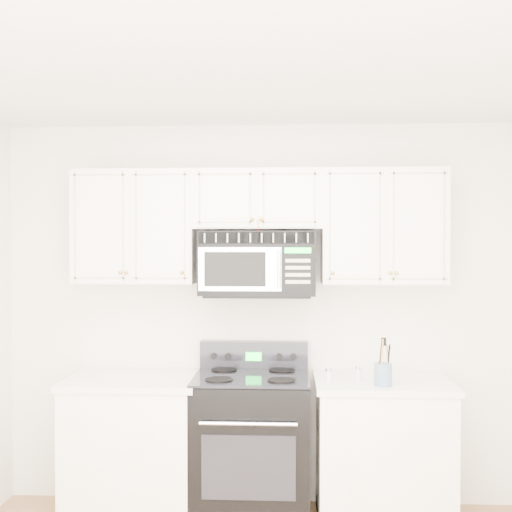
{
  "coord_description": "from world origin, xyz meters",
  "views": [
    {
      "loc": [
        0.2,
        -2.66,
        1.79
      ],
      "look_at": [
        0.0,
        1.3,
        1.71
      ],
      "focal_mm": 45.0,
      "sensor_mm": 36.0,
      "label": 1
    }
  ],
  "objects": [
    {
      "name": "room",
      "position": [
        0.0,
        0.0,
        1.3
      ],
      "size": [
        3.51,
        3.51,
        2.61
      ],
      "color": "olive",
      "rests_on": "ground"
    },
    {
      "name": "base_cabinet_left",
      "position": [
        -0.8,
        1.44,
        0.43
      ],
      "size": [
        0.86,
        0.65,
        0.92
      ],
      "color": "white",
      "rests_on": "ground"
    },
    {
      "name": "base_cabinet_right",
      "position": [
        0.8,
        1.44,
        0.43
      ],
      "size": [
        0.86,
        0.65,
        0.92
      ],
      "color": "white",
      "rests_on": "ground"
    },
    {
      "name": "range",
      "position": [
        -0.04,
        1.44,
        0.48
      ],
      "size": [
        0.74,
        0.67,
        1.11
      ],
      "color": "black",
      "rests_on": "ground"
    },
    {
      "name": "upper_cabinets",
      "position": [
        0.0,
        1.58,
        1.93
      ],
      "size": [
        2.44,
        0.37,
        0.75
      ],
      "color": "white",
      "rests_on": "ground"
    },
    {
      "name": "microwave",
      "position": [
        -0.0,
        1.56,
        1.66
      ],
      "size": [
        0.75,
        0.43,
        0.42
      ],
      "color": "black",
      "rests_on": "ground"
    },
    {
      "name": "utensil_crock",
      "position": [
        0.78,
        1.25,
        0.99
      ],
      "size": [
        0.11,
        0.11,
        0.29
      ],
      "color": "#456182",
      "rests_on": "base_cabinet_right"
    },
    {
      "name": "shaker_salt",
      "position": [
        0.45,
        1.31,
        0.97
      ],
      "size": [
        0.04,
        0.04,
        0.09
      ],
      "color": "silver",
      "rests_on": "base_cabinet_right"
    },
    {
      "name": "shaker_pepper",
      "position": [
        0.64,
        1.38,
        0.97
      ],
      "size": [
        0.04,
        0.04,
        0.09
      ],
      "color": "silver",
      "rests_on": "base_cabinet_right"
    }
  ]
}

